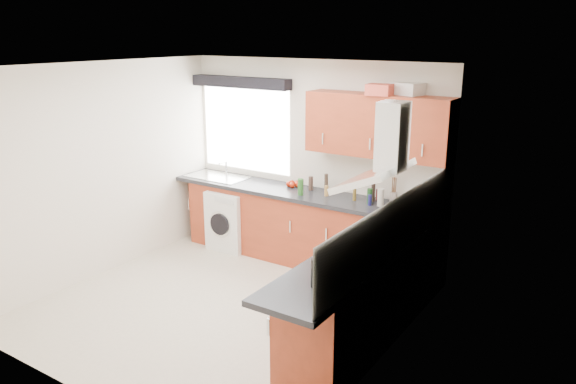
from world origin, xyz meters
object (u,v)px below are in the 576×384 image
Objects in this scene: oven at (366,294)px; washing_machine at (233,219)px; upper_cabinets at (378,126)px; extractor_hood at (383,156)px.

oven is 2.73m from washing_machine.
washing_machine is at bearing 156.25° from oven.
oven is 0.50× the size of upper_cabinets.
upper_cabinets reaches higher than extractor_hood.
extractor_hood is at bearing -0.00° from oven.
upper_cabinets is 2.14× the size of washing_machine.
oven is 1.99m from upper_cabinets.
upper_cabinets is at bearing 112.54° from oven.
extractor_hood is at bearing -63.87° from upper_cabinets.
oven is at bearing -25.44° from washing_machine.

